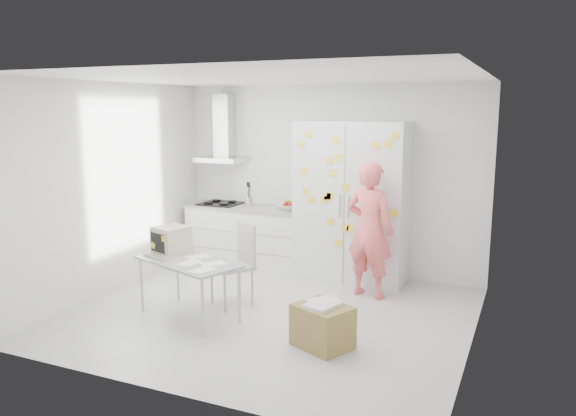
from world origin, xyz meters
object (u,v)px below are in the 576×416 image
at_px(person, 370,230).
at_px(cardboard_box, 323,326).
at_px(desk, 177,249).
at_px(chair, 237,259).

bearing_deg(person, cardboard_box, 102.14).
bearing_deg(cardboard_box, desk, 172.41).
relative_size(person, desk, 1.25).
relative_size(desk, chair, 1.39).
xyz_separation_m(person, chair, (-1.38, -0.94, -0.30)).
height_order(person, desk, person).
xyz_separation_m(person, cardboard_box, (0.01, -1.70, -0.64)).
bearing_deg(chair, cardboard_box, 5.19).
height_order(chair, cardboard_box, chair).
height_order(desk, chair, chair).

